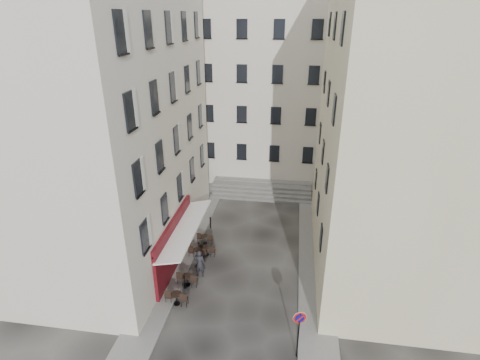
% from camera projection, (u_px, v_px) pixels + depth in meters
% --- Properties ---
extents(ground, '(90.00, 90.00, 0.00)m').
position_uv_depth(ground, '(241.00, 283.00, 22.91)').
color(ground, black).
rests_on(ground, ground).
extents(sidewalk_left, '(2.00, 22.00, 0.12)m').
position_uv_depth(sidewalk_left, '(188.00, 240.00, 27.12)').
color(sidewalk_left, slate).
rests_on(sidewalk_left, ground).
extents(sidewalk_right, '(2.00, 18.00, 0.12)m').
position_uv_depth(sidewalk_right, '(314.00, 260.00, 24.99)').
color(sidewalk_right, slate).
rests_on(sidewalk_right, ground).
extents(building_left, '(12.20, 16.20, 20.60)m').
position_uv_depth(building_left, '(79.00, 99.00, 22.88)').
color(building_left, beige).
rests_on(building_left, ground).
extents(building_right, '(12.20, 14.20, 18.60)m').
position_uv_depth(building_right, '(436.00, 127.00, 20.87)').
color(building_right, '#BCB38C').
rests_on(building_right, ground).
extents(building_back, '(18.20, 10.20, 18.60)m').
position_uv_depth(building_back, '(259.00, 79.00, 36.46)').
color(building_back, beige).
rests_on(building_back, ground).
extents(cafe_storefront, '(1.74, 7.30, 3.50)m').
position_uv_depth(cafe_storefront, '(176.00, 242.00, 23.64)').
color(cafe_storefront, '#4B0A0F').
rests_on(cafe_storefront, ground).
extents(stone_steps, '(9.00, 3.15, 0.80)m').
position_uv_depth(stone_steps, '(261.00, 190.00, 34.12)').
color(stone_steps, '#585553').
rests_on(stone_steps, ground).
extents(bollard_near, '(0.12, 0.12, 0.98)m').
position_uv_depth(bollard_near, '(184.00, 281.00, 22.24)').
color(bollard_near, black).
rests_on(bollard_near, ground).
extents(bollard_mid, '(0.12, 0.12, 0.98)m').
position_uv_depth(bollard_mid, '(199.00, 248.00, 25.40)').
color(bollard_mid, black).
rests_on(bollard_mid, ground).
extents(bollard_far, '(0.12, 0.12, 0.98)m').
position_uv_depth(bollard_far, '(210.00, 222.00, 28.57)').
color(bollard_far, black).
rests_on(bollard_far, ground).
extents(no_parking_sign, '(0.60, 0.20, 2.72)m').
position_uv_depth(no_parking_sign, '(299.00, 326.00, 17.20)').
color(no_parking_sign, black).
rests_on(no_parking_sign, ground).
extents(bistro_table_a, '(1.32, 0.62, 0.93)m').
position_uv_depth(bistro_table_a, '(177.00, 297.00, 21.05)').
color(bistro_table_a, black).
rests_on(bistro_table_a, ground).
extents(bistro_table_b, '(1.28, 0.60, 0.90)m').
position_uv_depth(bistro_table_b, '(187.00, 279.00, 22.54)').
color(bistro_table_b, black).
rests_on(bistro_table_b, ground).
extents(bistro_table_c, '(1.27, 0.59, 0.89)m').
position_uv_depth(bistro_table_c, '(198.00, 252.00, 25.06)').
color(bistro_table_c, black).
rests_on(bistro_table_c, ground).
extents(bistro_table_d, '(1.17, 0.55, 0.82)m').
position_uv_depth(bistro_table_d, '(207.00, 250.00, 25.39)').
color(bistro_table_d, black).
rests_on(bistro_table_d, ground).
extents(bistro_table_e, '(1.15, 0.54, 0.81)m').
position_uv_depth(bistro_table_e, '(205.00, 238.00, 26.70)').
color(bistro_table_e, black).
rests_on(bistro_table_e, ground).
extents(pedestrian, '(0.69, 0.47, 1.86)m').
position_uv_depth(pedestrian, '(200.00, 263.00, 23.17)').
color(pedestrian, '#222228').
rests_on(pedestrian, ground).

